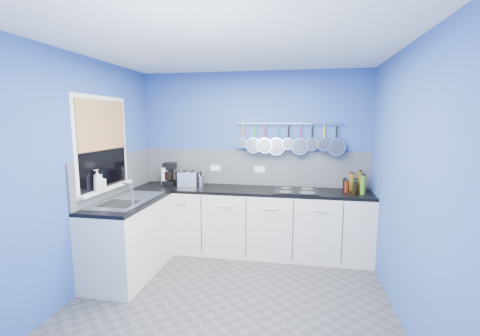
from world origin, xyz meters
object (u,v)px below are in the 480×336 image
(soap_bottle_b, at_px, (102,182))
(hob, at_px, (297,191))
(coffee_maker, at_px, (169,174))
(toaster, at_px, (189,179))
(soap_bottle_a, at_px, (97,180))
(canister, at_px, (201,181))
(paper_towel, at_px, (165,176))

(soap_bottle_b, xyz_separation_m, hob, (2.16, 1.00, -0.23))
(coffee_maker, height_order, hob, coffee_maker)
(coffee_maker, relative_size, toaster, 1.02)
(soap_bottle_b, bearing_deg, coffee_maker, 73.78)
(soap_bottle_b, bearing_deg, soap_bottle_a, -90.00)
(soap_bottle_b, height_order, coffee_maker, soap_bottle_b)
(toaster, xyz_separation_m, canister, (0.18, -0.01, -0.03))
(soap_bottle_b, xyz_separation_m, canister, (0.82, 1.09, -0.16))
(coffee_maker, bearing_deg, toaster, -11.19)
(soap_bottle_b, relative_size, toaster, 0.56)
(coffee_maker, relative_size, canister, 2.16)
(soap_bottle_a, relative_size, soap_bottle_b, 1.39)
(soap_bottle_b, bearing_deg, hob, 24.89)
(canister, distance_m, hob, 1.35)
(soap_bottle_b, distance_m, toaster, 1.28)
(coffee_maker, relative_size, hob, 0.54)
(toaster, bearing_deg, canister, -21.04)
(toaster, height_order, canister, toaster)
(hob, bearing_deg, paper_towel, 176.52)
(paper_towel, distance_m, hob, 1.90)
(canister, relative_size, hob, 0.25)
(coffee_maker, distance_m, toaster, 0.31)
(paper_towel, relative_size, toaster, 0.81)
(soap_bottle_a, xyz_separation_m, soap_bottle_b, (0.00, 0.07, -0.03))
(soap_bottle_b, height_order, paper_towel, soap_bottle_b)
(soap_bottle_b, relative_size, paper_towel, 0.68)
(toaster, bearing_deg, soap_bottle_a, -135.19)
(toaster, height_order, hob, toaster)
(canister, bearing_deg, coffee_maker, 174.33)
(soap_bottle_a, height_order, toaster, soap_bottle_a)
(soap_bottle_a, bearing_deg, paper_towel, 77.38)
(soap_bottle_a, xyz_separation_m, hob, (2.16, 1.08, -0.26))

